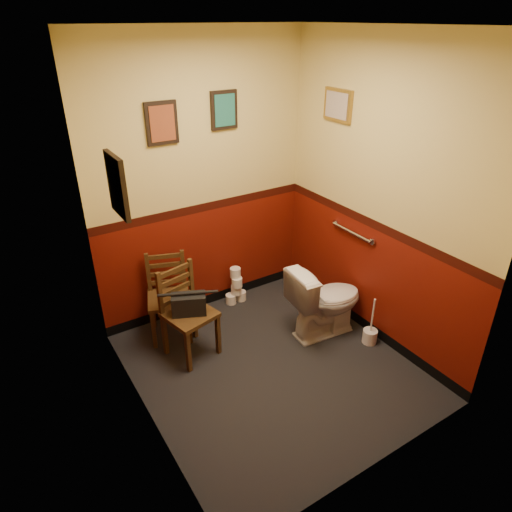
% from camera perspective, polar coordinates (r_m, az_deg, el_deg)
% --- Properties ---
extents(floor, '(2.20, 2.40, 0.00)m').
position_cam_1_polar(floor, '(4.15, 1.90, -13.70)').
color(floor, black).
rests_on(floor, ground).
extents(ceiling, '(2.20, 2.40, 0.00)m').
position_cam_1_polar(ceiling, '(3.11, 2.77, 26.87)').
color(ceiling, silver).
rests_on(ceiling, ground).
extents(wall_back, '(2.20, 0.00, 2.70)m').
position_cam_1_polar(wall_back, '(4.38, -6.76, 8.99)').
color(wall_back, '#5E1107').
rests_on(wall_back, ground).
extents(wall_front, '(2.20, 0.00, 2.70)m').
position_cam_1_polar(wall_front, '(2.63, 17.24, -5.72)').
color(wall_front, '#5E1107').
rests_on(wall_front, ground).
extents(wall_left, '(0.00, 2.40, 2.70)m').
position_cam_1_polar(wall_left, '(2.99, -15.44, -1.23)').
color(wall_left, '#5E1107').
rests_on(wall_left, ground).
extents(wall_right, '(0.00, 2.40, 2.70)m').
position_cam_1_polar(wall_right, '(4.09, 15.17, 6.82)').
color(wall_right, '#5E1107').
rests_on(wall_right, ground).
extents(grab_bar, '(0.05, 0.56, 0.06)m').
position_cam_1_polar(grab_bar, '(4.38, 11.92, 2.92)').
color(grab_bar, silver).
rests_on(grab_bar, wall_right).
extents(framed_print_back_a, '(0.28, 0.04, 0.36)m').
position_cam_1_polar(framed_print_back_a, '(4.07, -11.69, 15.95)').
color(framed_print_back_a, black).
rests_on(framed_print_back_a, wall_back).
extents(framed_print_back_b, '(0.26, 0.04, 0.34)m').
position_cam_1_polar(framed_print_back_b, '(4.31, -4.00, 17.74)').
color(framed_print_back_b, black).
rests_on(framed_print_back_b, wall_back).
extents(framed_print_left, '(0.04, 0.30, 0.38)m').
position_cam_1_polar(framed_print_left, '(2.88, -16.94, 8.42)').
color(framed_print_left, black).
rests_on(framed_print_left, wall_left).
extents(framed_print_right, '(0.04, 0.34, 0.28)m').
position_cam_1_polar(framed_print_right, '(4.31, 10.18, 18.07)').
color(framed_print_right, olive).
rests_on(framed_print_right, wall_right).
extents(toilet, '(0.77, 0.48, 0.72)m').
position_cam_1_polar(toilet, '(4.39, 8.67, -5.56)').
color(toilet, white).
rests_on(toilet, floor).
extents(toilet_brush, '(0.14, 0.14, 0.49)m').
position_cam_1_polar(toilet_brush, '(4.50, 14.05, -9.60)').
color(toilet_brush, silver).
rests_on(toilet_brush, floor).
extents(chair_left, '(0.49, 0.49, 0.82)m').
position_cam_1_polar(chair_left, '(4.38, -10.88, -5.02)').
color(chair_left, '#533618').
rests_on(chair_left, floor).
extents(chair_right, '(0.48, 0.48, 0.85)m').
position_cam_1_polar(chair_right, '(4.11, -8.61, -7.03)').
color(chair_right, '#533618').
rests_on(chair_right, floor).
extents(handbag, '(0.33, 0.26, 0.21)m').
position_cam_1_polar(handbag, '(4.02, -8.39, -5.95)').
color(handbag, black).
rests_on(handbag, chair_right).
extents(tp_stack, '(0.24, 0.14, 0.41)m').
position_cam_1_polar(tp_stack, '(4.89, -2.51, -4.00)').
color(tp_stack, silver).
rests_on(tp_stack, floor).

